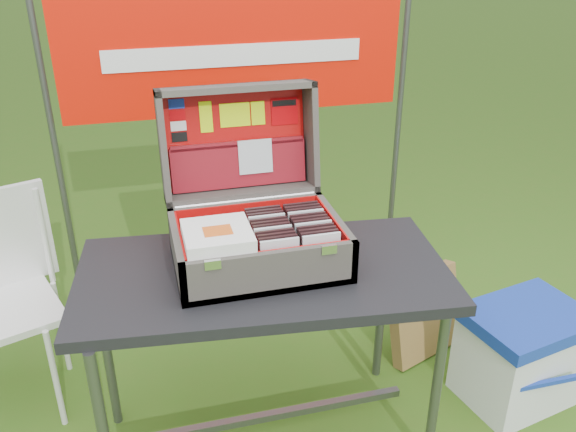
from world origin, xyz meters
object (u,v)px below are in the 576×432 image
object	(u,v)px
table	(265,361)
suitcase	(253,185)
cardboard_box	(425,314)
cooler	(521,355)
chair	(3,314)

from	to	relation	value
table	suitcase	world-z (taller)	suitcase
suitcase	cardboard_box	size ratio (longest dim) A/B	1.39
table	suitcase	xyz separation A→B (m)	(-0.01, 0.10, 0.67)
cardboard_box	cooler	bearing A→B (deg)	-76.83
suitcase	cardboard_box	xyz separation A→B (m)	(0.85, 0.26, -0.85)
table	cooler	xyz separation A→B (m)	(1.10, -0.02, -0.18)
table	cardboard_box	bearing A→B (deg)	29.19
table	cardboard_box	world-z (taller)	table
suitcase	cooler	world-z (taller)	suitcase
suitcase	cooler	xyz separation A→B (m)	(1.11, -0.12, -0.85)
chair	cooler	bearing A→B (deg)	-33.42
suitcase	chair	distance (m)	1.19
table	cardboard_box	xyz separation A→B (m)	(0.84, 0.36, -0.19)
table	cooler	size ratio (longest dim) A/B	2.62
table	suitcase	distance (m)	0.67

